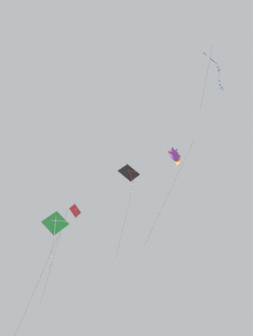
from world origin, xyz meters
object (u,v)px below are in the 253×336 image
Objects in this scene: kite_diamond_upper_right at (55,224)px; kite_fish_low_drifter at (175,155)px; kite_diamond_far_centre at (129,173)px; kite_diamond_near_right at (75,212)px; kite_diamond_highest at (210,59)px.

kite_diamond_upper_right is 0.94× the size of kite_fish_low_drifter.
kite_diamond_near_right is (-0.16, -4.97, -3.92)m from kite_diamond_far_centre.
kite_diamond_upper_right is 1.76× the size of kite_diamond_highest.
kite_diamond_highest is (8.62, 11.63, 8.53)m from kite_diamond_upper_right.
kite_diamond_far_centre reaches higher than kite_diamond_upper_right.
kite_diamond_near_right is (-2.59, 0.90, 2.10)m from kite_diamond_upper_right.
kite_diamond_upper_right is at bearing -15.91° from kite_diamond_far_centre.
kite_fish_low_drifter is 1.13× the size of kite_diamond_near_right.
kite_diamond_highest reaches higher than kite_diamond_far_centre.
kite_diamond_highest is 0.61× the size of kite_diamond_near_right.
kite_diamond_highest reaches higher than kite_fish_low_drifter.
kite_diamond_near_right is at bearing -44.00° from kite_fish_low_drifter.
kite_diamond_near_right is at bearing -111.62° from kite_diamond_highest.
kite_diamond_upper_right is at bearing 8.10° from kite_diamond_near_right.
kite_diamond_highest is at bearing 69.50° from kite_fish_low_drifter.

